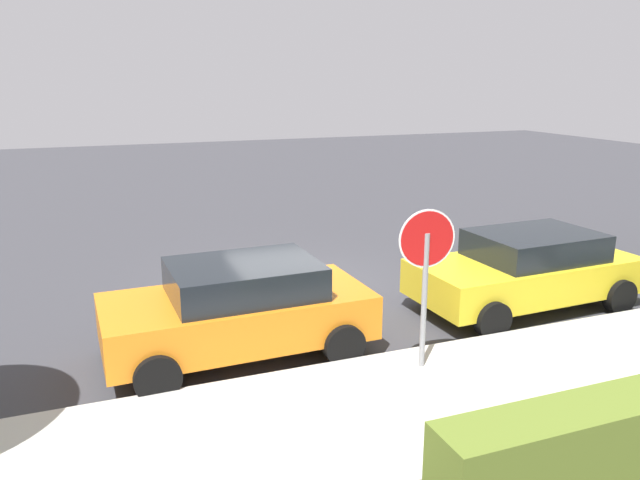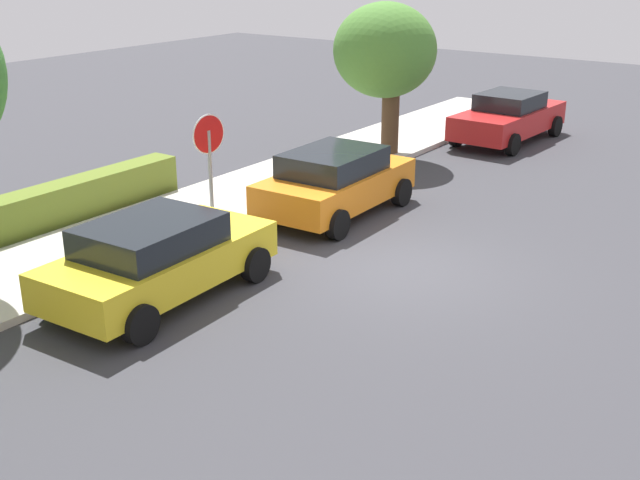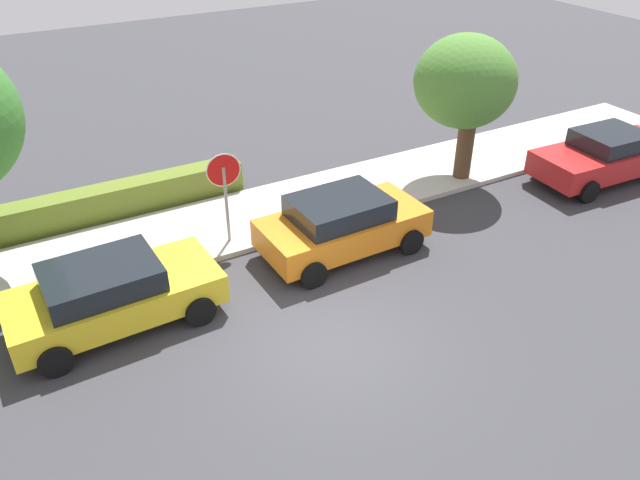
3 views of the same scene
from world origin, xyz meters
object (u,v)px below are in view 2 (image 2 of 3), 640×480
at_px(parked_car_yellow, 158,257).
at_px(parked_car_red, 508,117).
at_px(stop_sign, 209,151).
at_px(parked_car_orange, 335,181).
at_px(street_tree_mid_block, 385,52).

distance_m(parked_car_yellow, parked_car_red, 14.33).
bearing_deg(stop_sign, parked_car_yellow, -151.89).
relative_size(stop_sign, parked_car_orange, 0.61).
bearing_deg(parked_car_red, street_tree_mid_block, 152.34).
distance_m(stop_sign, parked_car_orange, 2.93).
distance_m(parked_car_yellow, street_tree_mid_block, 10.77).
distance_m(parked_car_orange, parked_car_red, 8.88).
relative_size(parked_car_orange, street_tree_mid_block, 0.95).
distance_m(parked_car_red, street_tree_mid_block, 4.97).
distance_m(parked_car_orange, parked_car_yellow, 5.46).
height_order(parked_car_red, street_tree_mid_block, street_tree_mid_block).
height_order(parked_car_orange, street_tree_mid_block, street_tree_mid_block).
distance_m(parked_car_orange, street_tree_mid_block, 5.65).
bearing_deg(parked_car_orange, parked_car_yellow, -178.92).
bearing_deg(parked_car_yellow, street_tree_mid_block, 10.05).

